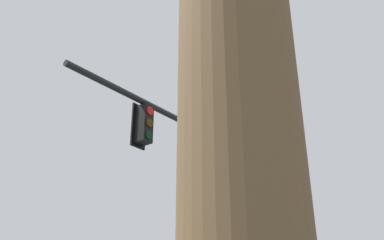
{
  "coord_description": "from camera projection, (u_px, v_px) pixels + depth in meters",
  "views": [
    {
      "loc": [
        7.98,
        6.51,
        1.49
      ],
      "look_at": [
        -0.08,
        0.1,
        6.14
      ],
      "focal_mm": 40.34,
      "sensor_mm": 36.0,
      "label": 1
    }
  ],
  "objects": [
    {
      "name": "signal_mast_assembly",
      "position": [
        195.0,
        163.0,
        10.91
      ],
      "size": [
        5.07,
        0.96,
        7.03
      ],
      "color": "black",
      "rests_on": "ground"
    },
    {
      "name": "overhead_wire_span",
      "position": [
        210.0,
        53.0,
        14.13
      ],
      "size": [
        17.56,
        12.83,
        2.3
      ],
      "color": "black"
    }
  ]
}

